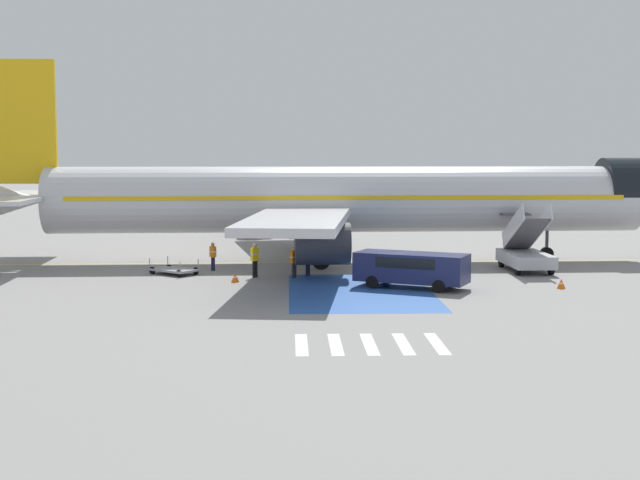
% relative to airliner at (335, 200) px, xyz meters
% --- Properties ---
extents(ground_plane, '(600.00, 600.00, 0.00)m').
position_rel_airliner_xyz_m(ground_plane, '(2.43, 0.54, -3.83)').
color(ground_plane, gray).
extents(apron_leadline_yellow, '(79.74, 2.28, 0.01)m').
position_rel_airliner_xyz_m(apron_leadline_yellow, '(0.64, 0.02, -3.83)').
color(apron_leadline_yellow, gold).
rests_on(apron_leadline_yellow, ground_plane).
extents(apron_stand_patch_blue, '(6.90, 11.88, 0.01)m').
position_rel_airliner_xyz_m(apron_stand_patch_blue, '(0.64, -11.32, -3.83)').
color(apron_stand_patch_blue, '#2856A8').
rests_on(apron_stand_patch_blue, ground_plane).
extents(apron_walkway_bar_0, '(0.44, 3.60, 0.01)m').
position_rel_airliner_xyz_m(apron_walkway_bar_0, '(-2.36, -23.10, -3.83)').
color(apron_walkway_bar_0, silver).
rests_on(apron_walkway_bar_0, ground_plane).
extents(apron_walkway_bar_1, '(0.44, 3.60, 0.01)m').
position_rel_airliner_xyz_m(apron_walkway_bar_1, '(-1.16, -23.10, -3.83)').
color(apron_walkway_bar_1, silver).
rests_on(apron_walkway_bar_1, ground_plane).
extents(apron_walkway_bar_2, '(0.44, 3.60, 0.01)m').
position_rel_airliner_xyz_m(apron_walkway_bar_2, '(0.04, -23.10, -3.83)').
color(apron_walkway_bar_2, silver).
rests_on(apron_walkway_bar_2, ground_plane).
extents(apron_walkway_bar_3, '(0.44, 3.60, 0.01)m').
position_rel_airliner_xyz_m(apron_walkway_bar_3, '(1.24, -23.10, -3.83)').
color(apron_walkway_bar_3, silver).
rests_on(apron_walkway_bar_3, ground_plane).
extents(apron_walkway_bar_4, '(0.44, 3.60, 0.01)m').
position_rel_airliner_xyz_m(apron_walkway_bar_4, '(2.44, -23.10, -3.83)').
color(apron_walkway_bar_4, silver).
rests_on(apron_walkway_bar_4, ground_plane).
extents(airliner, '(46.22, 31.95, 12.13)m').
position_rel_airliner_xyz_m(airliner, '(0.00, 0.00, 0.00)').
color(airliner, silver).
rests_on(airliner, ground_plane).
extents(boarding_stairs_forward, '(2.32, 5.28, 3.96)m').
position_rel_airliner_xyz_m(boarding_stairs_forward, '(10.59, -4.27, -2.85)').
color(boarding_stairs_forward, '#ADB2BA').
rests_on(boarding_stairs_forward, ground_plane).
extents(fuel_tanker, '(3.35, 10.40, 3.23)m').
position_rel_airliner_xyz_m(fuel_tanker, '(-5.77, 19.78, -2.21)').
color(fuel_tanker, '#38383D').
rests_on(fuel_tanker, ground_plane).
extents(service_van_1, '(5.83, 4.24, 1.75)m').
position_rel_airliner_xyz_m(service_van_1, '(3.26, -10.35, -2.76)').
color(service_van_1, '#1E234C').
rests_on(service_van_1, ground_plane).
extents(baggage_cart, '(2.97, 2.79, 0.87)m').
position_rel_airliner_xyz_m(baggage_cart, '(-9.16, -5.04, -3.58)').
color(baggage_cart, gray).
rests_on(baggage_cart, ground_plane).
extents(ground_crew_0, '(0.48, 0.44, 1.85)m').
position_rel_airliner_xyz_m(ground_crew_0, '(-4.64, -6.39, -2.76)').
color(ground_crew_0, black).
rests_on(ground_crew_0, ground_plane).
extents(ground_crew_1, '(0.43, 0.49, 1.61)m').
position_rel_airliner_xyz_m(ground_crew_1, '(-7.12, -3.62, -2.91)').
color(ground_crew_1, '#191E38').
rests_on(ground_crew_1, ground_plane).
extents(ground_crew_2, '(0.47, 0.46, 1.67)m').
position_rel_airliner_xyz_m(ground_crew_2, '(-2.54, -6.68, -2.87)').
color(ground_crew_2, '#2D2D33').
rests_on(ground_crew_2, ground_plane).
extents(ground_crew_3, '(0.45, 0.48, 1.84)m').
position_rel_airliner_xyz_m(ground_crew_3, '(-1.79, -5.89, -2.76)').
color(ground_crew_3, '#191E38').
rests_on(ground_crew_3, ground_plane).
extents(traffic_cone_0, '(0.44, 0.44, 0.49)m').
position_rel_airliner_xyz_m(traffic_cone_0, '(-5.60, -8.09, -3.59)').
color(traffic_cone_0, orange).
rests_on(traffic_cone_0, ground_plane).
extents(traffic_cone_1, '(0.44, 0.44, 0.49)m').
position_rel_airliner_xyz_m(traffic_cone_1, '(10.66, -10.79, -3.59)').
color(traffic_cone_1, orange).
rests_on(traffic_cone_1, ground_plane).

